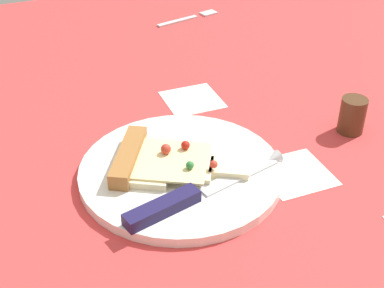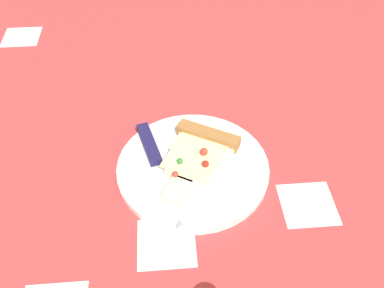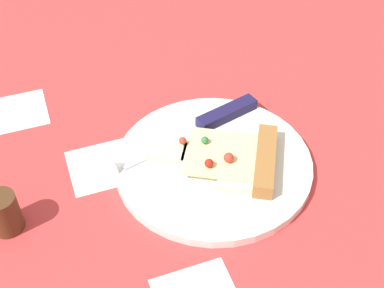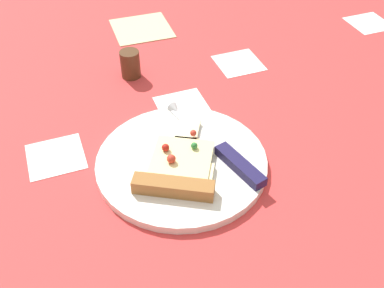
{
  "view_description": "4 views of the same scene",
  "coord_description": "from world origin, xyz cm",
  "px_view_note": "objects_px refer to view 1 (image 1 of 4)",
  "views": [
    {
      "loc": [
        -56.13,
        18.62,
        44.18
      ],
      "look_at": [
        0.84,
        -4.1,
        2.59
      ],
      "focal_mm": 50.4,
      "sensor_mm": 36.0,
      "label": 1
    },
    {
      "loc": [
        -6.28,
        -50.82,
        57.76
      ],
      "look_at": [
        -1.96,
        2.1,
        3.34
      ],
      "focal_mm": 39.47,
      "sensor_mm": 36.0,
      "label": 2
    },
    {
      "loc": [
        43.05,
        -20.83,
        51.67
      ],
      "look_at": [
        -5.44,
        -3.21,
        2.0
      ],
      "focal_mm": 47.85,
      "sensor_mm": 36.0,
      "label": 3
    },
    {
      "loc": [
        14.5,
        47.81,
        51.61
      ],
      "look_at": [
        -4.0,
        -1.67,
        3.71
      ],
      "focal_mm": 42.69,
      "sensor_mm": 36.0,
      "label": 4
    }
  ],
  "objects_px": {
    "plate": "(181,171)",
    "pepper_shaker": "(352,115)",
    "fork": "(191,17)",
    "knife": "(193,194)",
    "pizza_slice": "(161,161)"
  },
  "relations": [
    {
      "from": "plate",
      "to": "fork",
      "type": "bearing_deg",
      "value": -22.99
    },
    {
      "from": "plate",
      "to": "pizza_slice",
      "type": "xyz_separation_m",
      "value": [
        0.01,
        0.02,
        0.01
      ]
    },
    {
      "from": "pizza_slice",
      "to": "pepper_shaker",
      "type": "relative_size",
      "value": 3.44
    },
    {
      "from": "plate",
      "to": "pepper_shaker",
      "type": "xyz_separation_m",
      "value": [
        0.01,
        -0.28,
        0.02
      ]
    },
    {
      "from": "plate",
      "to": "knife",
      "type": "bearing_deg",
      "value": 173.1
    },
    {
      "from": "knife",
      "to": "fork",
      "type": "relative_size",
      "value": 1.55
    },
    {
      "from": "pizza_slice",
      "to": "fork",
      "type": "height_order",
      "value": "pizza_slice"
    },
    {
      "from": "plate",
      "to": "pepper_shaker",
      "type": "height_order",
      "value": "pepper_shaker"
    },
    {
      "from": "knife",
      "to": "pepper_shaker",
      "type": "distance_m",
      "value": 0.29
    },
    {
      "from": "pizza_slice",
      "to": "fork",
      "type": "distance_m",
      "value": 0.57
    },
    {
      "from": "knife",
      "to": "pizza_slice",
      "type": "bearing_deg",
      "value": 175.78
    },
    {
      "from": "knife",
      "to": "fork",
      "type": "height_order",
      "value": "knife"
    },
    {
      "from": "pizza_slice",
      "to": "fork",
      "type": "bearing_deg",
      "value": -176.27
    },
    {
      "from": "plate",
      "to": "fork",
      "type": "height_order",
      "value": "plate"
    },
    {
      "from": "pepper_shaker",
      "to": "fork",
      "type": "distance_m",
      "value": 0.52
    }
  ]
}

